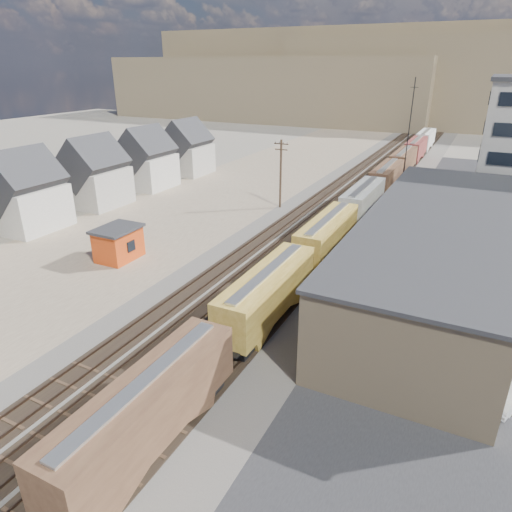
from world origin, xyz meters
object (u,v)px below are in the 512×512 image
at_px(utility_pole_north, 281,172).
at_px(maintenance_shed, 118,243).
at_px(parked_car_white, 507,390).
at_px(freight_train, 376,187).

xyz_separation_m(utility_pole_north, maintenance_shed, (-7.95, -25.71, -3.42)).
bearing_deg(parked_car_white, maintenance_shed, -168.74).
xyz_separation_m(freight_train, maintenance_shed, (-20.25, -33.25, -0.92)).
bearing_deg(freight_train, parked_car_white, -66.02).
relative_size(freight_train, utility_pole_north, 11.97).
relative_size(maintenance_shed, parked_car_white, 1.03).
distance_m(utility_pole_north, maintenance_shed, 27.12).
distance_m(freight_train, parked_car_white, 43.76).
xyz_separation_m(freight_train, parked_car_white, (17.77, -39.95, -1.98)).
bearing_deg(freight_train, utility_pole_north, -148.48).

